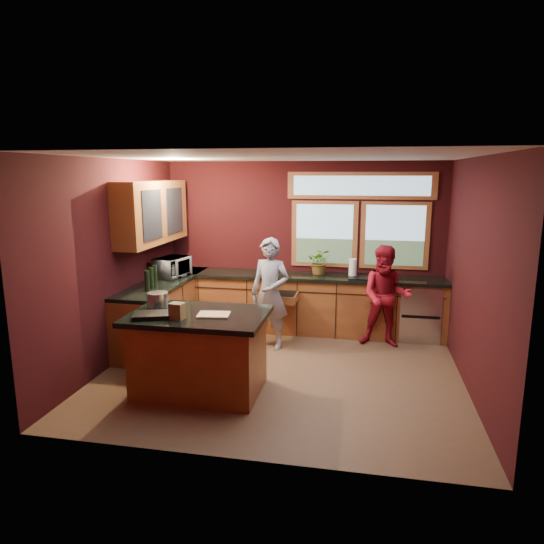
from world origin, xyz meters
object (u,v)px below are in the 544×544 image
(stock_pot, at_px, (158,300))
(island, at_px, (199,352))
(person_grey, at_px, (270,293))
(cutting_board, at_px, (214,315))
(person_red, at_px, (386,296))

(stock_pot, bearing_deg, island, -15.26)
(person_grey, xyz_separation_m, cutting_board, (-0.32, -1.65, 0.15))
(person_red, xyz_separation_m, cutting_board, (-1.96, -2.04, 0.21))
(person_red, bearing_deg, cutting_board, -129.84)
(person_red, bearing_deg, island, -133.34)
(stock_pot, bearing_deg, cutting_board, -14.93)
(island, xyz_separation_m, cutting_board, (0.20, -0.05, 0.48))
(cutting_board, relative_size, stock_pot, 1.46)
(person_red, xyz_separation_m, stock_pot, (-2.71, -1.84, 0.29))
(person_grey, bearing_deg, island, -93.74)
(person_grey, xyz_separation_m, person_red, (1.64, 0.38, -0.06))
(island, relative_size, cutting_board, 4.43)
(stock_pot, bearing_deg, person_red, 34.11)
(person_grey, distance_m, person_red, 1.69)
(island, height_order, cutting_board, cutting_board)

